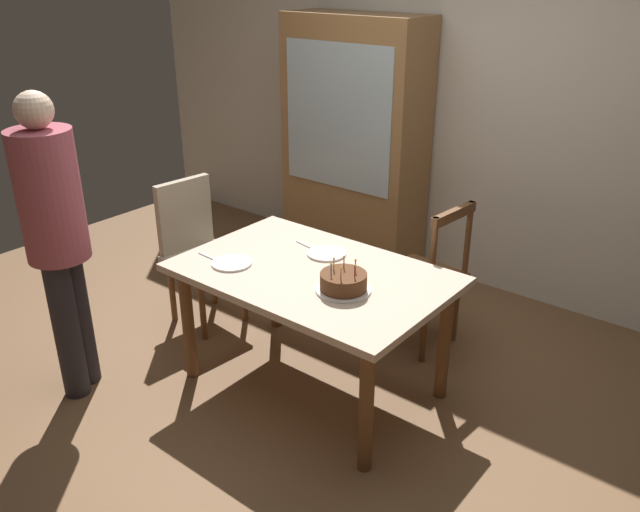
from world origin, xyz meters
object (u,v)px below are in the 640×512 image
plate_near_celebrant (232,263)px  plate_far_side (327,253)px  china_cabinet (354,145)px  person_celebrant (56,232)px  dining_table (313,286)px  birthday_cake (343,282)px  chair_spindle_back (424,278)px  chair_upholstered (197,245)px

plate_near_celebrant → plate_far_side: same height
plate_near_celebrant → china_cabinet: size_ratio=0.12×
person_celebrant → plate_far_side: bearing=47.5°
dining_table → china_cabinet: china_cabinet is taller
birthday_cake → person_celebrant: 1.51m
plate_far_side → person_celebrant: 1.43m
birthday_cake → chair_spindle_back: size_ratio=0.29×
birthday_cake → person_celebrant: size_ratio=0.17×
chair_spindle_back → chair_upholstered: 1.49m
chair_upholstered → birthday_cake: bearing=-9.4°
plate_near_celebrant → person_celebrant: (-0.63, -0.62, 0.22)m
dining_table → plate_near_celebrant: plate_near_celebrant is taller
chair_upholstered → person_celebrant: (0.08, -0.98, 0.43)m
dining_table → chair_spindle_back: size_ratio=1.51×
chair_upholstered → china_cabinet: size_ratio=0.50×
birthday_cake → chair_spindle_back: (-0.02, 0.87, -0.32)m
dining_table → chair_upholstered: bearing=172.5°
plate_near_celebrant → person_celebrant: bearing=-135.4°
plate_far_side → china_cabinet: size_ratio=0.12×
birthday_cake → plate_near_celebrant: birthday_cake is taller
chair_upholstered → plate_far_side: bearing=3.6°
plate_near_celebrant → dining_table: bearing=28.1°
dining_table → plate_near_celebrant: 0.46m
dining_table → birthday_cake: size_ratio=5.14×
dining_table → chair_upholstered: (-1.11, 0.15, -0.11)m
plate_far_side → chair_spindle_back: chair_spindle_back is taller
person_celebrant → china_cabinet: 2.40m
chair_upholstered → person_celebrant: size_ratio=0.57×
birthday_cake → plate_near_celebrant: bearing=-169.0°
chair_spindle_back → dining_table: bearing=-107.0°
china_cabinet → plate_far_side: bearing=-59.6°
person_celebrant → dining_table: bearing=39.1°
birthday_cake → chair_spindle_back: bearing=91.6°
birthday_cake → china_cabinet: 2.00m
dining_table → chair_upholstered: 1.12m
plate_far_side → chair_upholstered: 1.06m
dining_table → china_cabinet: bearing=119.0°
plate_near_celebrant → chair_upholstered: chair_upholstered is taller
chair_upholstered → plate_near_celebrant: bearing=-26.6°
plate_near_celebrant → person_celebrant: person_celebrant is taller
birthday_cake → chair_upholstered: (-1.37, 0.23, -0.24)m
chair_spindle_back → china_cabinet: (-1.10, 0.77, 0.49)m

